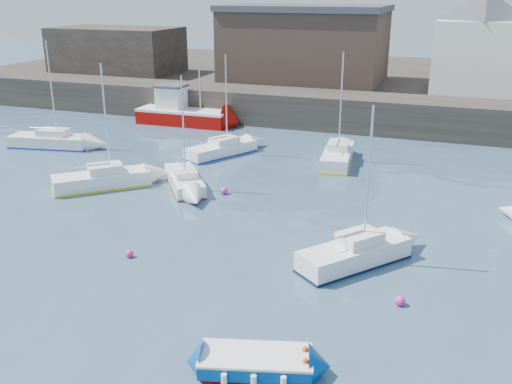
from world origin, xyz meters
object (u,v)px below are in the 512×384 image
(sailboat_e, at_px, (51,141))
(buoy_far, at_px, (224,194))
(fishing_boat, at_px, (182,112))
(sailboat_b, at_px, (184,180))
(blue_dinghy, at_px, (256,362))
(buoy_mid, at_px, (400,305))
(sailboat_a, at_px, (102,179))
(sailboat_c, at_px, (355,253))
(sailboat_f, at_px, (338,156))
(buoy_near, at_px, (130,257))
(sailboat_h, at_px, (222,149))

(sailboat_e, relative_size, buoy_far, 18.52)
(fishing_boat, relative_size, sailboat_e, 1.05)
(sailboat_b, bearing_deg, blue_dinghy, -56.18)
(blue_dinghy, bearing_deg, sailboat_e, 140.11)
(sailboat_b, bearing_deg, buoy_mid, -34.27)
(fishing_boat, distance_m, buoy_mid, 35.00)
(fishing_boat, xyz_separation_m, sailboat_a, (3.60, -18.15, -0.56))
(sailboat_c, xyz_separation_m, sailboat_f, (-4.25, 15.67, -0.01))
(fishing_boat, distance_m, sailboat_a, 18.52)
(blue_dinghy, relative_size, sailboat_f, 0.51)
(buoy_near, bearing_deg, sailboat_b, 102.18)
(sailboat_b, height_order, sailboat_f, sailboat_f)
(blue_dinghy, bearing_deg, sailboat_a, 137.89)
(sailboat_b, xyz_separation_m, sailboat_c, (12.29, -7.09, 0.10))
(buoy_near, bearing_deg, sailboat_f, 72.43)
(sailboat_h, xyz_separation_m, buoy_mid, (15.40, -17.61, -0.49))
(sailboat_a, relative_size, sailboat_h, 1.04)
(sailboat_f, relative_size, sailboat_h, 1.05)
(fishing_boat, xyz_separation_m, sailboat_h, (7.74, -8.62, -0.62))
(sailboat_c, height_order, buoy_near, sailboat_c)
(sailboat_h, height_order, buoy_mid, sailboat_h)
(sailboat_a, relative_size, sailboat_c, 1.06)
(sailboat_c, relative_size, sailboat_h, 0.98)
(sailboat_a, bearing_deg, sailboat_h, 66.52)
(sailboat_f, xyz_separation_m, buoy_mid, (6.66, -18.60, -0.55))
(fishing_boat, height_order, buoy_near, fishing_boat)
(sailboat_a, distance_m, buoy_mid, 21.15)
(blue_dinghy, relative_size, buoy_far, 8.99)
(fishing_boat, bearing_deg, sailboat_a, -78.78)
(sailboat_b, bearing_deg, sailboat_a, -158.16)
(sailboat_c, xyz_separation_m, buoy_mid, (2.41, -2.92, -0.56))
(sailboat_h, relative_size, buoy_mid, 17.55)
(sailboat_f, bearing_deg, sailboat_c, -74.83)
(sailboat_e, relative_size, sailboat_h, 1.11)
(blue_dinghy, relative_size, sailboat_h, 0.54)
(sailboat_b, bearing_deg, fishing_boat, 117.50)
(sailboat_c, bearing_deg, sailboat_e, 155.64)
(sailboat_e, height_order, buoy_mid, sailboat_e)
(sailboat_c, bearing_deg, blue_dinghy, -99.98)
(fishing_boat, xyz_separation_m, sailboat_c, (20.73, -23.31, -0.55))
(buoy_near, relative_size, buoy_far, 0.85)
(sailboat_b, relative_size, buoy_far, 15.92)
(fishing_boat, distance_m, sailboat_e, 12.72)
(sailboat_f, relative_size, buoy_far, 17.55)
(sailboat_h, bearing_deg, blue_dinghy, -64.18)
(sailboat_a, relative_size, buoy_mid, 18.29)
(sailboat_e, height_order, buoy_far, sailboat_e)
(sailboat_c, bearing_deg, buoy_mid, -50.47)
(sailboat_e, distance_m, buoy_near, 22.33)
(fishing_boat, height_order, sailboat_c, sailboat_c)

